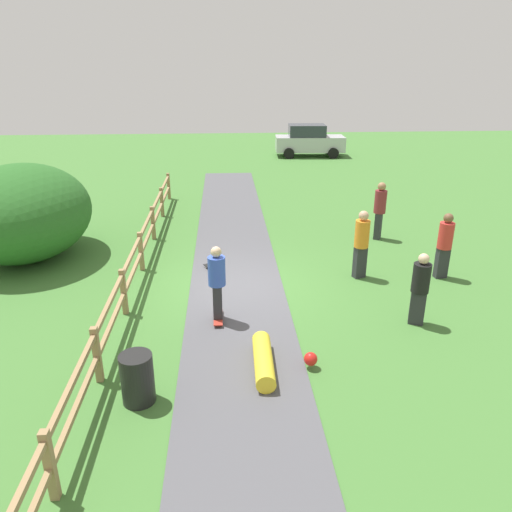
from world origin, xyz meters
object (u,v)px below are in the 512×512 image
Objects in this scene: bystander_orange at (362,241)px; parked_car_silver at (309,141)px; trash_bin at (137,379)px; bush_large at (23,212)px; skateboard_loose at (213,269)px; skater_riding at (217,280)px; bystander_red at (445,243)px; bystander_black at (420,286)px; skater_fallen at (267,360)px; bystander_maroon at (380,208)px.

bystander_orange is 18.54m from parked_car_silver.
bystander_orange is at bearing 43.50° from trash_bin.
bush_large reaches higher than parked_car_silver.
skateboard_loose is at bearing -15.20° from bush_large.
parked_car_silver is (5.54, 20.60, -0.04)m from skater_riding.
bystander_orange is (5.12, 4.86, 0.58)m from trash_bin.
bystander_red is at bearing 18.36° from skater_riding.
bush_large is 2.52× the size of bystander_red.
parked_car_silver reaches higher than skateboard_loose.
bystander_red is 0.42× the size of parked_car_silver.
bush_large is 1.06× the size of parked_car_silver.
bystander_black is (4.53, -3.19, 0.82)m from skateboard_loose.
skater_fallen is at bearing 18.67° from trash_bin.
trash_bin is 0.54× the size of bystander_black.
skater_fallen is at bearing -142.08° from bystander_red.
skater_fallen is 0.82× the size of bystander_maroon.
bush_large reaches higher than bystander_red.
skateboard_loose is (-0.15, 2.78, -0.91)m from skater_riding.
bystander_black is at bearing -5.45° from skater_riding.
parked_car_silver is at bearing 73.57° from trash_bin.
skater_riding is 4.40m from bystander_black.
bush_large reaches higher than bystander_black.
bystander_maroon reaches higher than bystander_black.
parked_car_silver is (5.69, 17.83, 0.87)m from skateboard_loose.
bystander_maroon is 0.44× the size of parked_car_silver.
bystander_black is (-1.59, -2.40, -0.08)m from bystander_red.
bush_large is at bearing -175.20° from bystander_maroon.
bystander_maroon is (5.36, 2.40, 0.96)m from skateboard_loose.
skateboard_loose is 18.73m from parked_car_silver.
bystander_orange reaches higher than bystander_red.
trash_bin is 1.13× the size of skateboard_loose.
bush_large is 9.65m from bystander_orange.
trash_bin is 8.70m from bystander_red.
bystander_orange is (3.93, -0.63, 0.95)m from skateboard_loose.
bush_large is 19.79m from parked_car_silver.
skater_fallen is at bearing -101.56° from parked_car_silver.
skater_riding is at bearing -37.18° from bush_large.
skater_riding is (1.33, 2.71, 0.54)m from trash_bin.
bystander_maroon is (5.21, 5.17, 0.06)m from skater_riding.
bystander_maroon reaches higher than trash_bin.
skater_riding is 0.94× the size of bystander_orange.
trash_bin is at bearing -116.19° from skater_riding.
skateboard_loose is 0.43× the size of bystander_orange.
trash_bin is 2.40m from skater_fallen.
bystander_maroon is 1.01× the size of bystander_orange.
bystander_red is (11.59, -2.28, -0.38)m from bush_large.
bystander_red is at bearing -11.13° from bush_large.
trash_bin is at bearing -102.17° from skateboard_loose.
trash_bin is at bearing -147.28° from bystander_red.
skater_fallen is 0.84× the size of bystander_orange.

